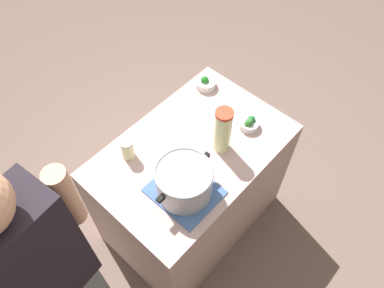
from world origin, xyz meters
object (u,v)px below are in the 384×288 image
cooking_pot (184,181)px  lemonade_pitcher (223,131)px  broccoli_bowl_front (249,123)px  mason_jar (127,149)px  person_cook (53,280)px  broccoli_bowl_center (205,83)px

cooking_pot → lemonade_pitcher: size_ratio=1.22×
lemonade_pitcher → broccoli_bowl_front: 0.24m
cooking_pot → broccoli_bowl_front: bearing=-178.5°
cooking_pot → mason_jar: (0.04, -0.37, -0.04)m
mason_jar → person_cook: 0.72m
cooking_pot → lemonade_pitcher: bearing=-173.1°
broccoli_bowl_front → person_cook: person_cook is taller
mason_jar → lemonade_pitcher: bearing=139.0°
cooking_pot → person_cook: 0.70m
broccoli_bowl_center → person_cook: bearing=13.7°
broccoli_bowl_front → lemonade_pitcher: bearing=-7.0°
mason_jar → person_cook: size_ratio=0.07×
lemonade_pitcher → person_cook: size_ratio=0.16×
broccoli_bowl_center → person_cook: 1.36m
person_cook → mason_jar: bearing=-156.5°
cooking_pot → broccoli_bowl_front: size_ratio=3.04×
broccoli_bowl_front → person_cook: (1.25, -0.07, 0.08)m
lemonade_pitcher → mason_jar: 0.50m
broccoli_bowl_front → broccoli_bowl_center: broccoli_bowl_center is taller
cooking_pot → mason_jar: 0.37m
broccoli_bowl_center → cooking_pot: bearing=33.0°
broccoli_bowl_center → broccoli_bowl_front: bearing=79.3°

